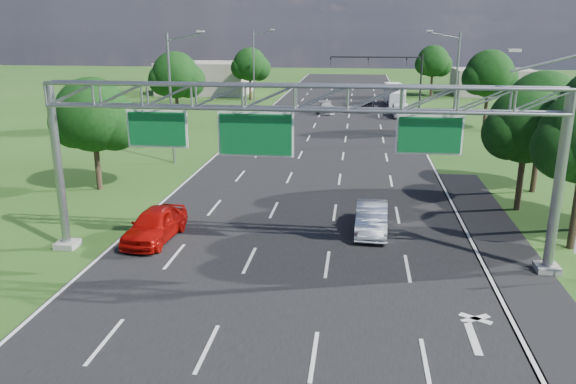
% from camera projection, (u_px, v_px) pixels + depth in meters
% --- Properties ---
extents(ground, '(220.00, 220.00, 0.00)m').
position_uv_depth(ground, '(318.00, 167.00, 43.38)').
color(ground, '#204514').
rests_on(ground, ground).
extents(road, '(18.00, 180.00, 0.02)m').
position_uv_depth(road, '(318.00, 167.00, 43.38)').
color(road, black).
rests_on(road, ground).
extents(road_flare, '(3.00, 30.00, 0.02)m').
position_uv_depth(road_flare, '(505.00, 253.00, 26.92)').
color(road_flare, black).
rests_on(road_flare, ground).
extents(sign_gantry, '(23.50, 1.00, 9.56)m').
position_uv_depth(sign_gantry, '(297.00, 111.00, 24.26)').
color(sign_gantry, gray).
rests_on(sign_gantry, ground).
extents(traffic_signal, '(12.21, 0.24, 7.00)m').
position_uv_depth(traffic_signal, '(395.00, 68.00, 74.33)').
color(traffic_signal, black).
rests_on(traffic_signal, ground).
extents(streetlight_l_near, '(2.97, 0.22, 10.16)m').
position_uv_depth(streetlight_l_near, '(173.00, 92.00, 43.17)').
color(streetlight_l_near, gray).
rests_on(streetlight_l_near, ground).
extents(streetlight_l_far, '(2.97, 0.22, 10.16)m').
position_uv_depth(streetlight_l_far, '(255.00, 64.00, 76.48)').
color(streetlight_l_far, gray).
rests_on(streetlight_l_far, ground).
extents(streetlight_r_mid, '(2.97, 0.22, 10.16)m').
position_uv_depth(streetlight_r_mid, '(454.00, 83.00, 49.96)').
color(streetlight_r_mid, gray).
rests_on(streetlight_r_mid, ground).
extents(tree_verge_la, '(5.76, 4.80, 7.40)m').
position_uv_depth(tree_verge_la, '(94.00, 118.00, 36.14)').
color(tree_verge_la, '#2D2116').
rests_on(tree_verge_la, ground).
extents(tree_verge_lb, '(5.76, 4.80, 8.06)m').
position_uv_depth(tree_verge_lb, '(176.00, 77.00, 58.08)').
color(tree_verge_lb, '#2D2116').
rests_on(tree_verge_lb, ground).
extents(tree_verge_lc, '(5.76, 4.80, 7.62)m').
position_uv_depth(tree_verge_lc, '(250.00, 66.00, 81.64)').
color(tree_verge_lc, '#2D2116').
rests_on(tree_verge_lc, ground).
extents(tree_verge_rd, '(5.76, 4.80, 8.28)m').
position_uv_depth(tree_verge_rd, '(490.00, 76.00, 57.02)').
color(tree_verge_rd, '#2D2116').
rests_on(tree_verge_rd, ground).
extents(tree_verge_re, '(5.76, 4.80, 7.84)m').
position_uv_depth(tree_verge_re, '(433.00, 63.00, 85.94)').
color(tree_verge_re, '#2D2116').
rests_on(tree_verge_re, ground).
extents(building_left, '(14.00, 10.00, 5.00)m').
position_uv_depth(building_left, '(205.00, 78.00, 91.01)').
color(building_left, '#9E9285').
rests_on(building_left, ground).
extents(building_right, '(12.00, 9.00, 4.00)m').
position_uv_depth(building_right, '(493.00, 82.00, 89.42)').
color(building_right, '#9E9285').
rests_on(building_right, ground).
extents(red_coupe, '(2.34, 5.00, 1.65)m').
position_uv_depth(red_coupe, '(155.00, 224.00, 28.30)').
color(red_coupe, '#B80C08').
rests_on(red_coupe, ground).
extents(silver_sedan, '(1.75, 4.67, 1.52)m').
position_uv_depth(silver_sedan, '(371.00, 218.00, 29.43)').
color(silver_sedan, silver).
rests_on(silver_sedan, ground).
extents(car_queue_a, '(2.46, 4.79, 1.33)m').
position_uv_depth(car_queue_a, '(326.00, 108.00, 70.48)').
color(car_queue_a, '#BBBBBB').
rests_on(car_queue_a, ground).
extents(car_queue_b, '(2.27, 4.60, 1.26)m').
position_uv_depth(car_queue_b, '(365.00, 107.00, 71.90)').
color(car_queue_b, black).
rests_on(car_queue_b, ground).
extents(car_queue_d, '(1.79, 4.81, 1.57)m').
position_uv_depth(car_queue_d, '(400.00, 110.00, 67.44)').
color(car_queue_d, silver).
rests_on(car_queue_d, ground).
extents(box_truck, '(2.80, 7.66, 2.82)m').
position_uv_depth(box_truck, '(395.00, 95.00, 77.71)').
color(box_truck, white).
rests_on(box_truck, ground).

